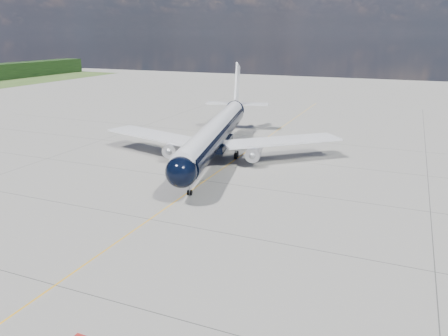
# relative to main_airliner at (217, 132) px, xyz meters

# --- Properties ---
(ground) EXTENTS (320.00, 320.00, 0.00)m
(ground) POSITION_rel_main_airliner_xyz_m (3.40, -7.00, -4.59)
(ground) COLOR gray
(ground) RESTS_ON ground
(taxiway_centerline) EXTENTS (0.16, 160.00, 0.01)m
(taxiway_centerline) POSITION_rel_main_airliner_xyz_m (3.40, -12.00, -4.59)
(taxiway_centerline) COLOR #EBA30C
(taxiway_centerline) RESTS_ON ground
(main_airliner) EXTENTS (41.09, 50.72, 14.79)m
(main_airliner) POSITION_rel_main_airliner_xyz_m (0.00, 0.00, 0.00)
(main_airliner) COLOR black
(main_airliner) RESTS_ON ground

